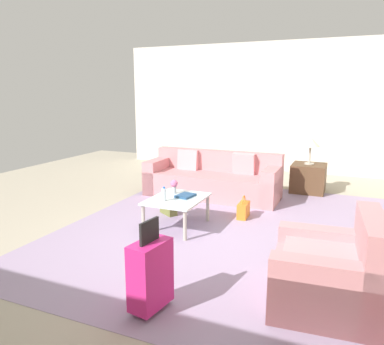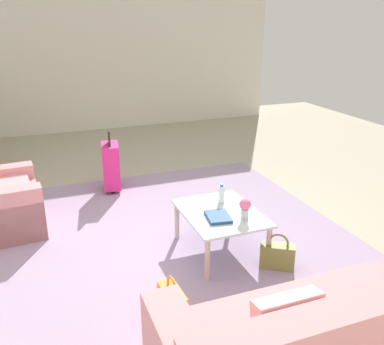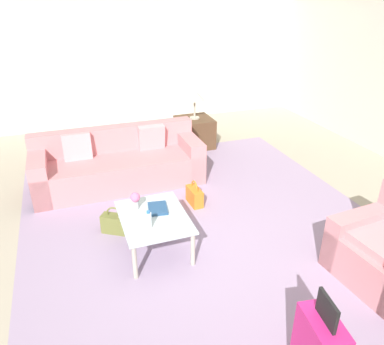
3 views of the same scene
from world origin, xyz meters
name	(u,v)px [view 3 (image 3 of 3)]	position (x,y,z in m)	size (l,w,h in m)	color
ground_plane	(208,260)	(0.00, 0.00, 0.00)	(12.00, 12.00, 0.00)	#A89E89
wall_left	(119,51)	(-5.06, 0.00, 1.55)	(0.12, 8.00, 3.10)	beige
area_rug	(205,227)	(-0.60, 0.20, 0.00)	(5.20, 4.40, 0.01)	#9984A3
couch	(118,165)	(-2.19, -0.60, 0.30)	(0.88, 2.46, 0.84)	#C67F84
coffee_table	(154,220)	(-0.40, -0.50, 0.38)	(0.93, 0.73, 0.44)	silver
water_bottle	(149,220)	(-0.20, -0.60, 0.53)	(0.06, 0.06, 0.20)	silver
coffee_table_book	(158,208)	(-0.52, -0.42, 0.45)	(0.28, 0.21, 0.03)	navy
flower_vase	(135,199)	(-0.62, -0.65, 0.56)	(0.11, 0.11, 0.21)	#B2B7BC
side_table	(195,132)	(-3.20, 1.00, 0.27)	(0.63, 0.63, 0.55)	#513823
table_lamp	(195,96)	(-3.20, 1.00, 0.97)	(0.35, 0.35, 0.53)	#ADA899
handbag_orange	(195,196)	(-1.18, 0.27, 0.13)	(0.33, 0.15, 0.36)	orange
handbag_olive	(115,223)	(-0.87, -0.88, 0.13)	(0.29, 0.34, 0.36)	olive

